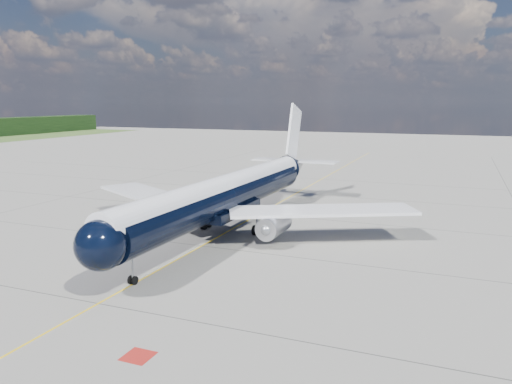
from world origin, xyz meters
TOP-DOWN VIEW (x-y plane):
  - ground at (0.00, 30.00)m, footprint 320.00×320.00m
  - taxiway_centerline at (0.00, 25.00)m, footprint 0.16×160.00m
  - red_marking at (6.80, -10.00)m, footprint 1.60×1.60m
  - main_airliner at (0.29, 15.95)m, footprint 38.30×46.53m

SIDE VIEW (x-z plane):
  - ground at x=0.00m, z-range 0.00..0.00m
  - taxiway_centerline at x=0.00m, z-range 0.00..0.01m
  - red_marking at x=6.80m, z-range 0.00..0.01m
  - main_airliner at x=0.29m, z-range -2.55..10.91m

